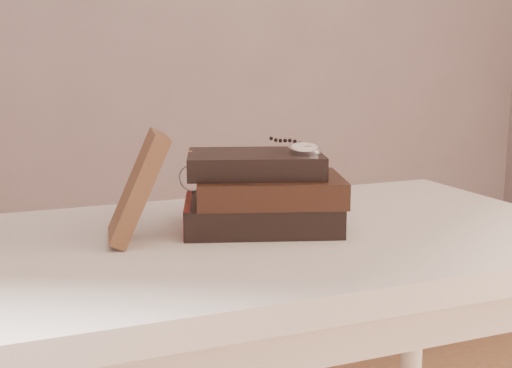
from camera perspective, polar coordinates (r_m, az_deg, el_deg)
name	(u,v)px	position (r m, az deg, el deg)	size (l,w,h in m)	color
table	(279,285)	(1.13, 1.96, -8.52)	(1.00, 0.60, 0.75)	silver
book_stack	(263,193)	(1.10, 0.56, -0.81)	(0.29, 0.25, 0.13)	black
journal	(138,187)	(1.04, -9.94, -0.24)	(0.03, 0.11, 0.18)	#452A1A
pocket_watch	(303,149)	(1.09, 4.02, 3.00)	(0.07, 0.16, 0.02)	silver
eyeglasses	(208,177)	(1.18, -4.10, 0.57)	(0.14, 0.15, 0.05)	silver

